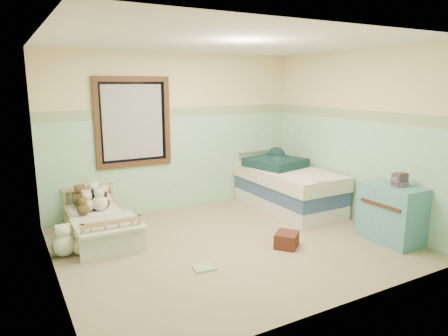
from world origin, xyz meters
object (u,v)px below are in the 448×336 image
toddler_bed_frame (100,230)px  red_pillow (287,240)px  dresser (392,213)px  plush_floor_cream (64,245)px  floor_book (204,268)px  plush_floor_tan (81,246)px  twin_bed_frame (288,202)px

toddler_bed_frame → red_pillow: red_pillow is taller
toddler_bed_frame → dresser: dresser is taller
toddler_bed_frame → plush_floor_cream: (-0.52, -0.42, 0.04)m
dresser → red_pillow: bearing=159.2°
red_pillow → floor_book: (-1.18, -0.06, -0.08)m
plush_floor_tan → twin_bed_frame: size_ratio=0.12×
dresser → floor_book: bearing=169.9°
red_pillow → floor_book: 1.19m
plush_floor_tan → twin_bed_frame: (3.31, 0.27, 0.00)m
toddler_bed_frame → plush_floor_cream: size_ratio=5.36×
toddler_bed_frame → plush_floor_tan: (-0.33, -0.49, 0.01)m
red_pillow → floor_book: bearing=-177.3°
plush_floor_tan → floor_book: bearing=-43.6°
plush_floor_tan → red_pillow: plush_floor_tan is taller
plush_floor_tan → twin_bed_frame: twin_bed_frame is taller
toddler_bed_frame → dresser: 3.86m
plush_floor_cream → dresser: dresser is taller
toddler_bed_frame → plush_floor_tan: bearing=-124.2°
plush_floor_cream → floor_book: bearing=-40.8°
twin_bed_frame → dresser: (0.30, -1.78, 0.27)m
toddler_bed_frame → plush_floor_tan: 0.59m
plush_floor_cream → red_pillow: (2.49, -1.08, -0.04)m
plush_floor_cream → dresser: 4.12m
toddler_bed_frame → dresser: (3.28, -2.00, 0.28)m
plush_floor_cream → floor_book: 1.74m
plush_floor_tan → dresser: bearing=-22.7°
red_pillow → dresser: bearing=-20.8°
toddler_bed_frame → twin_bed_frame: bearing=-4.2°
plush_floor_cream → twin_bed_frame: 3.51m
plush_floor_cream → twin_bed_frame: (3.50, 0.20, -0.03)m
toddler_bed_frame → twin_bed_frame: twin_bed_frame is taller
toddler_bed_frame → floor_book: size_ratio=6.05×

